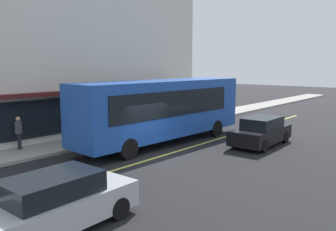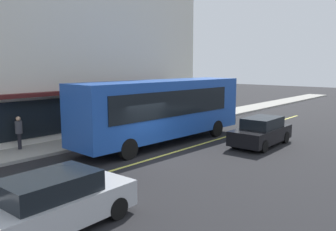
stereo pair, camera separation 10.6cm
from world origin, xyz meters
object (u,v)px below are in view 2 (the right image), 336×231
car_black (261,132)px  pedestrian_at_corner (108,118)px  bus (163,108)px  pedestrian_by_curb (19,130)px  car_silver (55,203)px

car_black → pedestrian_at_corner: pedestrian_at_corner is taller
bus → pedestrian_by_curb: (-6.22, 4.12, -0.84)m
bus → car_black: bus is taller
car_black → pedestrian_by_curb: 12.60m
pedestrian_at_corner → pedestrian_by_curb: size_ratio=1.12×
pedestrian_at_corner → car_silver: bearing=-136.7°
pedestrian_by_curb → bus: bearing=-33.5°
car_silver → car_black: (12.60, 0.24, 0.00)m
pedestrian_at_corner → car_black: bearing=-58.2°
bus → pedestrian_by_curb: bearing=146.5°
car_black → pedestrian_at_corner: 8.65m
pedestrian_at_corner → pedestrian_by_curb: (-4.76, 1.15, -0.14)m
bus → pedestrian_by_curb: size_ratio=6.77×
pedestrian_at_corner → pedestrian_by_curb: bearing=166.5°
pedestrian_at_corner → bus: bearing=-63.9°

